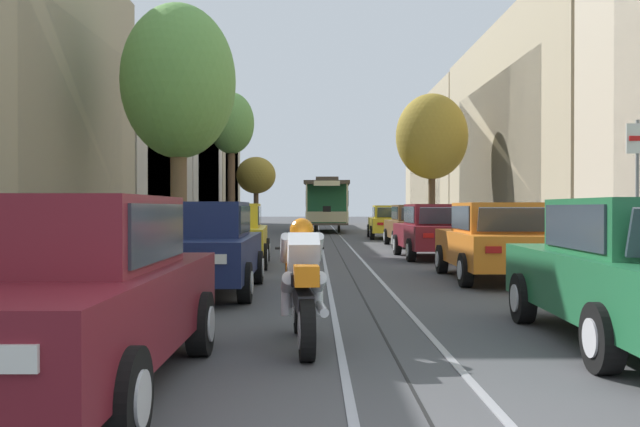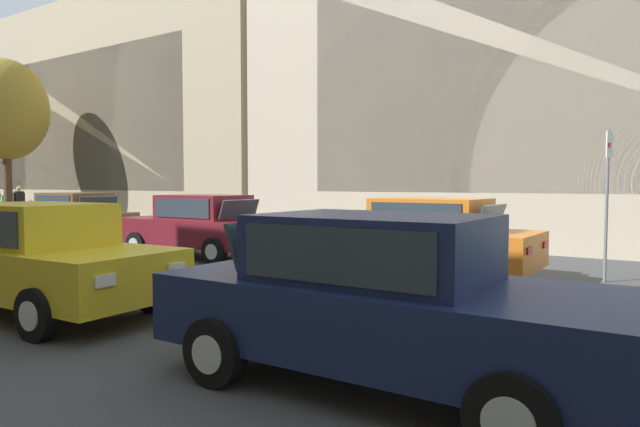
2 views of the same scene
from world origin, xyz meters
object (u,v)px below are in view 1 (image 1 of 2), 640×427
parked_car_navy_second_left (202,247)px  parked_car_brown_fourth_right (414,225)px  parked_car_yellow_mid_left (230,234)px  street_tree_kerb_left_fourth (256,176)px  street_tree_kerb_left_second (179,83)px  pedestrian_crossing_far (461,218)px  motorcycle_with_rider (303,286)px  street_tree_kerb_right_second (432,137)px  cable_car_trolley (328,205)px  parked_car_maroon_mid_right (434,231)px  parked_car_yellow_fifth_right (389,222)px  pedestrian_on_right_pavement (456,217)px  parked_car_maroon_near_left (64,292)px  parked_car_orange_second_right (496,241)px  street_tree_kerb_left_mid (231,125)px  street_sign_post (637,189)px  pedestrian_on_left_pavement (457,218)px  parked_car_green_near_right (639,271)px

parked_car_navy_second_left → parked_car_brown_fourth_right: (5.75, 14.00, 0.00)m
parked_car_yellow_mid_left → street_tree_kerb_left_fourth: bearing=93.8°
street_tree_kerb_left_second → pedestrian_crossing_far: (12.35, 16.83, -4.45)m
street_tree_kerb_left_fourth → motorcycle_with_rider: size_ratio=2.62×
street_tree_kerb_right_second → cable_car_trolley: street_tree_kerb_right_second is taller
parked_car_maroon_mid_right → parked_car_yellow_fifth_right: same height
street_tree_kerb_right_second → pedestrian_on_right_pavement: 4.92m
parked_car_maroon_near_left → parked_car_orange_second_right: size_ratio=0.99×
motorcycle_with_rider → parked_car_yellow_fifth_right: bearing=81.7°
street_tree_kerb_left_fourth → parked_car_maroon_mid_right: bearing=-75.6°
parked_car_yellow_mid_left → parked_car_brown_fourth_right: same height
parked_car_yellow_mid_left → parked_car_maroon_near_left: bearing=-89.4°
parked_car_maroon_near_left → parked_car_maroon_mid_right: bearing=69.0°
cable_car_trolley → pedestrian_crossing_far: 8.62m
motorcycle_with_rider → street_tree_kerb_left_fourth: bearing=95.6°
parked_car_navy_second_left → parked_car_orange_second_right: 6.02m
parked_car_maroon_near_left → street_tree_kerb_left_mid: size_ratio=0.58×
street_tree_kerb_left_fourth → pedestrian_on_right_pavement: bearing=-50.0°
parked_car_orange_second_right → parked_car_yellow_fifth_right: 18.62m
parked_car_orange_second_right → pedestrian_crossing_far: (4.45, 23.95, 0.07)m
parked_car_orange_second_right → parked_car_brown_fourth_right: same height
parked_car_yellow_mid_left → street_tree_kerb_left_fourth: size_ratio=0.85×
street_tree_kerb_left_fourth → pedestrian_crossing_far: street_tree_kerb_left_fourth is taller
parked_car_maroon_near_left → parked_car_brown_fourth_right: bearing=74.1°
parked_car_brown_fourth_right → street_sign_post: (1.39, -15.02, 0.99)m
parked_car_brown_fourth_right → pedestrian_on_right_pavement: 10.94m
parked_car_navy_second_left → street_sign_post: size_ratio=1.52×
street_tree_kerb_left_fourth → street_tree_kerb_right_second: (10.17, -16.41, 1.17)m
parked_car_yellow_fifth_right → pedestrian_on_left_pavement: (4.43, 5.70, 0.08)m
parked_car_yellow_mid_left → street_tree_kerb_left_mid: (-2.19, 18.11, 4.96)m
street_tree_kerb_left_mid → street_tree_kerb_left_fourth: (0.02, 14.78, -1.94)m
street_sign_post → parked_car_brown_fourth_right: bearing=95.3°
street_sign_post → street_tree_kerb_left_fourth: bearing=103.6°
parked_car_maroon_mid_right → parked_car_green_near_right: bearing=-90.0°
pedestrian_on_left_pavement → parked_car_brown_fourth_right: bearing=-108.9°
street_tree_kerb_left_mid → street_tree_kerb_right_second: size_ratio=1.05×
parked_car_maroon_mid_right → street_tree_kerb_right_second: bearing=80.5°
parked_car_yellow_mid_left → parked_car_yellow_fifth_right: 16.18m
parked_car_maroon_near_left → parked_car_maroon_mid_right: (5.52, 14.36, 0.00)m
street_tree_kerb_left_second → parked_car_maroon_near_left: bearing=-82.0°
parked_car_yellow_fifth_right → pedestrian_crossing_far: (4.59, 5.33, 0.07)m
motorcycle_with_rider → parked_car_navy_second_left: bearing=111.7°
parked_car_yellow_mid_left → street_tree_kerb_left_second: street_tree_kerb_left_second is taller
parked_car_green_near_right → parked_car_brown_fourth_right: 18.58m
street_tree_kerb_left_fourth → cable_car_trolley: bearing=-57.4°
parked_car_green_near_right → parked_car_maroon_near_left: bearing=-162.2°
street_tree_kerb_right_second → parked_car_orange_second_right: bearing=-96.1°
parked_car_brown_fourth_right → cable_car_trolley: size_ratio=0.48×
parked_car_orange_second_right → pedestrian_on_left_pavement: parked_car_orange_second_right is taller
parked_car_maroon_mid_right → street_sign_post: 9.23m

